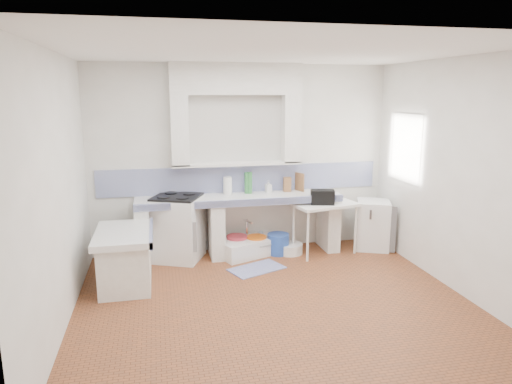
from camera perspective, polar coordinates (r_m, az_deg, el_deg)
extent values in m
plane|color=brown|center=(5.55, 2.25, -13.35)|extent=(4.50, 4.50, 0.00)
plane|color=white|center=(5.03, 2.52, 16.85)|extent=(4.50, 4.50, 0.00)
plane|color=white|center=(7.03, -1.73, 4.06)|extent=(4.50, 0.00, 4.50)
plane|color=white|center=(3.27, 11.27, -5.64)|extent=(4.50, 0.00, 4.50)
plane|color=white|center=(5.04, -23.21, -0.13)|extent=(0.00, 4.50, 4.50)
plane|color=white|center=(6.07, 23.42, 1.78)|extent=(0.00, 4.50, 4.50)
cube|color=white|center=(6.82, -2.45, 13.71)|extent=(1.90, 0.25, 0.45)
cube|color=#3C2513|center=(7.13, 19.14, 5.13)|extent=(0.35, 0.86, 1.06)
cube|color=white|center=(7.02, 18.33, 8.21)|extent=(0.01, 0.84, 0.24)
cube|color=white|center=(6.82, -2.07, -0.80)|extent=(3.00, 0.60, 0.08)
cube|color=navy|center=(6.55, -1.63, -1.34)|extent=(3.00, 0.04, 0.10)
cube|color=white|center=(6.84, -13.70, -5.01)|extent=(0.20, 0.55, 0.82)
cube|color=white|center=(6.89, -4.91, -4.59)|extent=(0.20, 0.55, 0.82)
cube|color=white|center=(7.30, 8.86, -3.72)|extent=(0.20, 0.55, 0.82)
cube|color=white|center=(6.01, -15.89, -5.02)|extent=(0.70, 1.10, 0.08)
cube|color=white|center=(6.12, -15.70, -8.15)|extent=(0.60, 1.00, 0.62)
cube|color=navy|center=(6.00, -12.73, -4.89)|extent=(0.04, 1.10, 0.10)
cube|color=navy|center=(7.07, -1.69, 1.64)|extent=(4.27, 0.03, 0.40)
cube|color=white|center=(6.83, -9.58, -4.45)|extent=(0.84, 0.83, 0.91)
cube|color=white|center=(7.01, -0.83, -6.81)|extent=(1.04, 0.80, 0.22)
cube|color=white|center=(7.07, 8.40, -4.43)|extent=(1.02, 0.70, 0.04)
cube|color=white|center=(7.44, 14.12, -3.92)|extent=(0.64, 0.64, 0.75)
cylinder|color=#B72E3A|center=(7.01, -2.34, -6.52)|extent=(0.36, 0.36, 0.29)
cylinder|color=orange|center=(7.03, 0.07, -6.53)|extent=(0.36, 0.36, 0.28)
cylinder|color=#274EB0|center=(7.04, 2.74, -6.37)|extent=(0.41, 0.41, 0.31)
cylinder|color=white|center=(7.09, 4.16, -6.92)|extent=(0.50, 0.50, 0.15)
cylinder|color=silver|center=(7.18, -1.38, -6.15)|extent=(0.09, 0.09, 0.27)
cylinder|color=silver|center=(7.21, 0.55, -5.97)|extent=(0.10, 0.10, 0.29)
cube|color=black|center=(6.89, 8.15, -0.61)|extent=(0.38, 0.27, 0.21)
cylinder|color=#327B3C|center=(6.95, -1.13, 1.12)|extent=(0.07, 0.07, 0.32)
cylinder|color=#327B3C|center=(6.94, -0.76, 1.13)|extent=(0.09, 0.09, 0.32)
cube|color=olive|center=(7.11, 3.84, 0.94)|extent=(0.11, 0.09, 0.22)
cube|color=olive|center=(7.16, 5.37, 1.24)|extent=(0.09, 0.20, 0.28)
cylinder|color=white|center=(6.91, -3.51, 0.78)|extent=(0.15, 0.15, 0.26)
imported|color=white|center=(7.03, 1.54, 0.70)|extent=(0.10, 0.10, 0.18)
cube|color=#2D3291|center=(6.49, 0.08, -9.39)|extent=(0.84, 0.67, 0.01)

